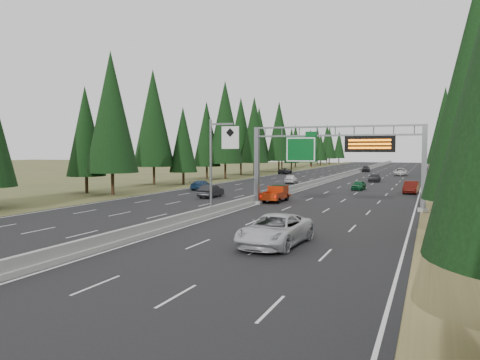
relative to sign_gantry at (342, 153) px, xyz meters
name	(u,v)px	position (x,y,z in m)	size (l,w,h in m)	color
road	(336,179)	(-8.92, 45.12, -5.23)	(32.00, 260.00, 0.08)	black
shoulder_right	(437,181)	(8.88, 45.12, -5.24)	(3.60, 260.00, 0.06)	olive
shoulder_left	(250,177)	(-26.72, 45.12, -5.24)	(3.60, 260.00, 0.06)	#444C23
median_barrier	(336,177)	(-8.92, 45.12, -4.85)	(0.70, 260.00, 0.85)	gray
sign_gantry	(342,153)	(0.00, 0.00, 0.00)	(16.75, 0.98, 7.80)	slate
hov_sign_pole	(217,161)	(-8.33, -9.92, -0.54)	(2.80, 0.50, 8.00)	slate
tree_row_right	(465,129)	(12.98, 42.27, 3.87)	(11.99, 238.66, 17.88)	black
tree_row_left	(207,131)	(-31.15, 34.55, 3.94)	(11.83, 239.69, 18.88)	black
silver_minivan	(275,230)	(-0.38, -19.05, -4.30)	(2.95, 6.40, 1.78)	silver
red_pickup	(277,193)	(-7.42, 3.29, -4.25)	(1.85, 5.19, 1.69)	black
car_ahead_green	(359,185)	(-1.33, 21.20, -4.54)	(1.52, 3.79, 1.29)	#13542C
car_ahead_dkred	(411,187)	(5.58, 18.36, -4.41)	(1.66, 4.75, 1.57)	#4C0F0A
car_ahead_dkgrey	(374,178)	(-1.20, 39.38, -4.53)	(1.84, 4.53, 1.32)	black
car_ahead_white	(401,172)	(1.83, 61.73, -4.41)	(2.59, 5.61, 1.56)	silver
car_ahead_far	(366,169)	(-7.42, 77.20, -4.39)	(1.89, 4.70, 1.60)	black
car_onc_near	(211,191)	(-15.81, 4.35, -4.46)	(1.54, 4.42, 1.46)	black
car_onc_blue	(202,185)	(-21.56, 13.29, -4.54)	(1.82, 4.49, 1.30)	navy
car_onc_white	(291,179)	(-13.50, 30.10, -4.45)	(1.74, 4.33, 1.47)	silver
car_onc_far	(285,171)	(-23.42, 59.46, -4.51)	(2.24, 4.85, 1.35)	black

